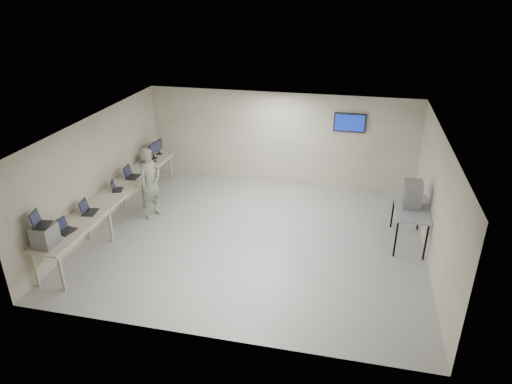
% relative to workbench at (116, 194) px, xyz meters
% --- Properties ---
extents(room, '(8.01, 7.01, 2.81)m').
position_rel_workbench_xyz_m(room, '(3.62, 0.06, 0.58)').
color(room, gray).
rests_on(room, ground).
extents(workbench, '(0.76, 6.00, 0.90)m').
position_rel_workbench_xyz_m(workbench, '(0.00, 0.00, 0.00)').
color(workbench, beige).
rests_on(workbench, ground).
extents(equipment_box, '(0.39, 0.44, 0.46)m').
position_rel_workbench_xyz_m(equipment_box, '(-0.06, -2.66, 0.30)').
color(equipment_box, gray).
rests_on(equipment_box, workbench).
extents(laptop_on_box, '(0.38, 0.42, 0.29)m').
position_rel_workbench_xyz_m(laptop_on_box, '(-0.12, -2.66, 0.60)').
color(laptop_on_box, black).
rests_on(laptop_on_box, equipment_box).
extents(laptop_0, '(0.36, 0.41, 0.29)m').
position_rel_workbench_xyz_m(laptop_0, '(-0.05, -2.08, 0.15)').
color(laptop_0, black).
rests_on(laptop_0, workbench).
extents(laptop_1, '(0.37, 0.42, 0.30)m').
position_rel_workbench_xyz_m(laptop_1, '(-0.04, -1.19, 0.15)').
color(laptop_1, black).
rests_on(laptop_1, workbench).
extents(laptop_2, '(0.36, 0.39, 0.25)m').
position_rel_workbench_xyz_m(laptop_2, '(-0.02, 0.07, 0.14)').
color(laptop_2, black).
rests_on(laptop_2, workbench).
extents(laptop_3, '(0.35, 0.42, 0.31)m').
position_rel_workbench_xyz_m(laptop_3, '(-0.03, 0.91, 0.15)').
color(laptop_3, black).
rests_on(laptop_3, workbench).
extents(laptop_4, '(0.40, 0.43, 0.29)m').
position_rel_workbench_xyz_m(laptop_4, '(-0.04, 2.00, 0.15)').
color(laptop_4, black).
rests_on(laptop_4, workbench).
extents(monitor_near, '(0.21, 0.47, 0.47)m').
position_rel_workbench_xyz_m(monitor_near, '(-0.01, 2.37, 0.36)').
color(monitor_near, black).
rests_on(monitor_near, workbench).
extents(monitor_far, '(0.20, 0.44, 0.44)m').
position_rel_workbench_xyz_m(monitor_far, '(-0.01, 2.75, 0.34)').
color(monitor_far, black).
rests_on(monitor_far, workbench).
extents(soldier, '(0.65, 0.80, 1.91)m').
position_rel_workbench_xyz_m(soldier, '(0.70, 0.55, 0.13)').
color(soldier, gray).
rests_on(soldier, ground).
extents(side_table, '(0.74, 1.59, 0.96)m').
position_rel_workbench_xyz_m(side_table, '(7.19, 0.61, 0.06)').
color(side_table, '#8F979F').
rests_on(side_table, ground).
extents(storage_bins, '(0.40, 0.44, 0.63)m').
position_rel_workbench_xyz_m(storage_bins, '(7.17, 0.61, 0.45)').
color(storage_bins, gray).
rests_on(storage_bins, side_table).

